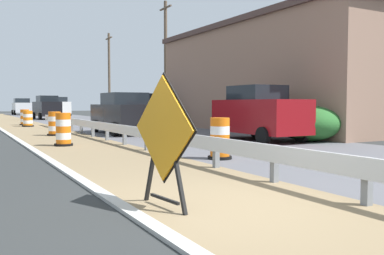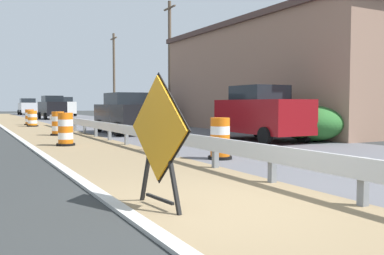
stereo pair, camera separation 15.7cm
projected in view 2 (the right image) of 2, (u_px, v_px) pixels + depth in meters
The scene contains 20 objects.
ground_plane at pixel (218, 206), 5.95m from camera, with size 160.00×160.00×0.00m, color #2B2D2D.
median_dirt_strip at pixel (241, 203), 6.14m from camera, with size 3.21×120.00×0.01m, color #7F6B4C.
curb_near_edge at pixel (131, 218), 5.33m from camera, with size 0.20×120.00×0.11m, color #ADADA8.
warning_sign_diamond at pixel (158, 134), 5.83m from camera, with size 0.22×1.55×1.91m.
traffic_barrel_nearest at pixel (220, 140), 10.97m from camera, with size 0.64×0.64×1.09m.
traffic_barrel_close at pixel (66, 131), 14.47m from camera, with size 0.64×0.64×1.15m.
traffic_barrel_mid at pixel (58, 125), 19.12m from camera, with size 0.68×0.68×1.10m.
traffic_barrel_far at pixel (32, 119), 26.47m from camera, with size 0.71×0.71×1.01m.
traffic_barrel_farther at pixel (30, 118), 28.31m from camera, with size 0.71×0.71×1.07m.
car_lead_near_lane at pixel (52, 107), 39.05m from camera, with size 2.14×4.45×2.19m.
car_trailing_near_lane at pixel (65, 107), 48.74m from camera, with size 2.02×4.41×2.23m.
car_lead_far_lane at pixel (28, 107), 54.10m from camera, with size 2.17×4.34×2.13m.
car_mid_far_lane at pixel (141, 110), 27.55m from camera, with size 2.14×4.70×2.13m.
car_trailing_far_lane at pixel (126, 113), 20.35m from camera, with size 2.13×4.70×1.98m.
car_distant_a at pixel (261, 113), 16.40m from camera, with size 2.08×4.31×2.18m.
roadside_shop_near at pixel (292, 78), 23.79m from camera, with size 8.55×15.91×5.87m.
utility_pole_near at pixel (376, 43), 16.49m from camera, with size 0.24×1.80×7.45m.
utility_pole_mid at pixel (170, 60), 30.65m from camera, with size 0.24×1.80×8.96m.
utility_pole_far at pixel (114, 74), 42.13m from camera, with size 0.24×1.80×8.53m.
bush_roadside at pixel (311, 123), 16.13m from camera, with size 2.48×2.48×1.39m, color #286028.
Camera 2 is at (-3.11, -5.00, 1.47)m, focal length 38.92 mm.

